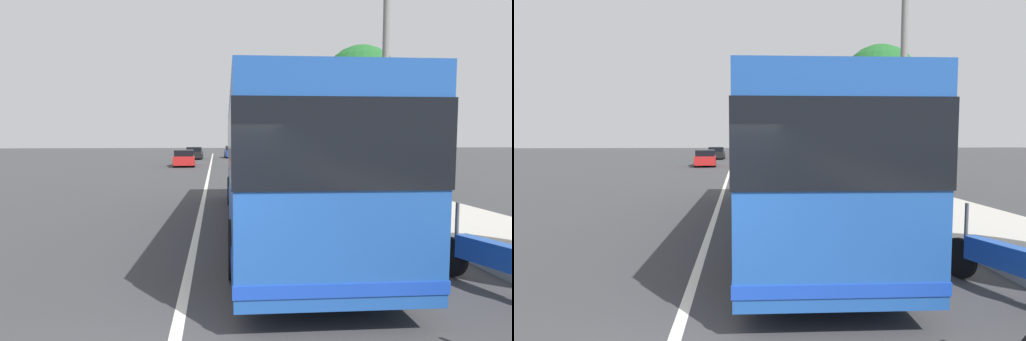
% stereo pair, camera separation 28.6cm
% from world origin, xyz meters
% --- Properties ---
extents(sidewalk_curb, '(110.00, 3.60, 0.14)m').
position_xyz_m(sidewalk_curb, '(10.00, -7.04, 0.07)').
color(sidewalk_curb, '#B2ADA3').
rests_on(sidewalk_curb, ground).
extents(lane_divider_line, '(110.00, 0.16, 0.01)m').
position_xyz_m(lane_divider_line, '(10.00, 0.00, 0.00)').
color(lane_divider_line, silver).
rests_on(lane_divider_line, ground).
extents(coach_bus, '(12.30, 2.88, 3.24)m').
position_xyz_m(coach_bus, '(7.42, -2.10, 1.86)').
color(coach_bus, '#1E4C9E').
rests_on(coach_bus, ground).
extents(motorcycle_by_tree, '(2.16, 0.74, 1.29)m').
position_xyz_m(motorcycle_by_tree, '(2.59, -4.68, 0.49)').
color(motorcycle_by_tree, black).
rests_on(motorcycle_by_tree, ground).
extents(car_far_distant, '(4.54, 2.07, 1.41)m').
position_xyz_m(car_far_distant, '(32.65, 2.28, 0.68)').
color(car_far_distant, red).
rests_on(car_far_distant, ground).
extents(car_ahead_same_lane, '(4.38, 1.97, 1.43)m').
position_xyz_m(car_ahead_same_lane, '(45.50, 2.05, 0.68)').
color(car_ahead_same_lane, black).
rests_on(car_ahead_same_lane, ground).
extents(car_behind_bus, '(4.44, 2.02, 1.51)m').
position_xyz_m(car_behind_bus, '(48.79, -2.58, 0.71)').
color(car_behind_bus, navy).
rests_on(car_behind_bus, ground).
extents(roadside_tree_mid_block, '(3.61, 3.61, 6.79)m').
position_xyz_m(roadside_tree_mid_block, '(15.93, -7.39, 4.97)').
color(roadside_tree_mid_block, brown).
rests_on(roadside_tree_mid_block, ground).
extents(roadside_tree_far_block, '(2.57, 2.57, 4.69)m').
position_xyz_m(roadside_tree_far_block, '(28.87, -7.02, 3.37)').
color(roadside_tree_far_block, brown).
rests_on(roadside_tree_far_block, ground).
extents(utility_pole, '(0.27, 0.27, 8.58)m').
position_xyz_m(utility_pole, '(12.66, -7.22, 4.29)').
color(utility_pole, slate).
rests_on(utility_pole, ground).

